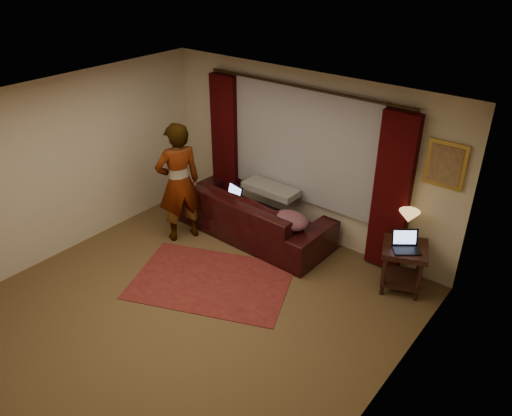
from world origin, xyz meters
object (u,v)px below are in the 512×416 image
(sofa, at_px, (254,206))
(tiffany_lamp, at_px, (407,225))
(laptop_sofa, at_px, (229,195))
(person, at_px, (179,183))
(end_table, at_px, (402,267))
(laptop_table, at_px, (407,243))

(sofa, height_order, tiffany_lamp, tiffany_lamp)
(laptop_sofa, xyz_separation_m, person, (-0.44, -0.63, 0.31))
(person, bearing_deg, end_table, 130.26)
(sofa, height_order, laptop_table, sofa)
(end_table, bearing_deg, person, -164.34)
(person, bearing_deg, laptop_table, 128.75)
(laptop_sofa, height_order, end_table, laptop_sofa)
(laptop_sofa, distance_m, laptop_table, 2.88)
(end_table, relative_size, person, 0.35)
(tiffany_lamp, distance_m, person, 3.37)
(tiffany_lamp, bearing_deg, sofa, -172.15)
(tiffany_lamp, xyz_separation_m, person, (-3.19, -1.08, 0.07))
(end_table, bearing_deg, laptop_sofa, -174.27)
(sofa, distance_m, end_table, 2.44)
(sofa, relative_size, tiffany_lamp, 5.95)
(sofa, relative_size, person, 1.35)
(laptop_table, bearing_deg, end_table, 79.37)
(sofa, relative_size, laptop_sofa, 7.04)
(person, bearing_deg, sofa, 156.35)
(end_table, height_order, tiffany_lamp, tiffany_lamp)
(tiffany_lamp, bearing_deg, end_table, -63.31)
(end_table, distance_m, person, 3.46)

